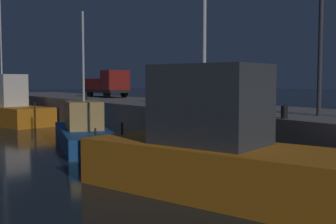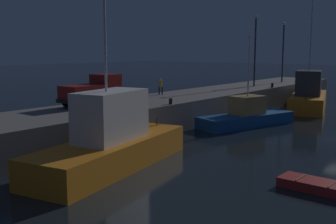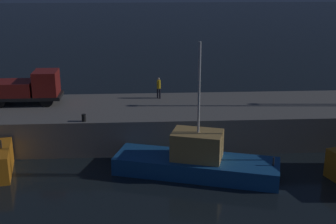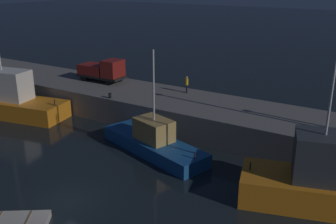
# 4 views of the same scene
# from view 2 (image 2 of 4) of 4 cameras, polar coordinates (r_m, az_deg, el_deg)

# --- Properties ---
(pier_quay) EXTENTS (63.24, 7.09, 2.40)m
(pier_quay) POSITION_cam_2_polar(r_m,az_deg,el_deg) (40.63, 2.45, 0.70)
(pier_quay) COLOR slate
(pier_quay) RESTS_ON ground
(fishing_trawler_red) EXTENTS (12.23, 5.79, 12.23)m
(fishing_trawler_red) POSITION_cam_2_polar(r_m,az_deg,el_deg) (24.12, -7.85, -4.13)
(fishing_trawler_red) COLOR orange
(fishing_trawler_red) RESTS_ON ground
(fishing_boat_blue) EXTENTS (12.55, 6.84, 12.80)m
(fishing_boat_blue) POSITION_cam_2_polar(r_m,az_deg,el_deg) (49.74, 18.88, 2.02)
(fishing_boat_blue) COLOR orange
(fishing_boat_blue) RESTS_ON ground
(fishing_boat_white) EXTENTS (10.13, 5.48, 8.01)m
(fishing_boat_white) POSITION_cam_2_polar(r_m,az_deg,el_deg) (37.77, 10.84, -0.55)
(fishing_boat_white) COLOR #195193
(fishing_boat_white) RESTS_ON ground
(rowboat_white_mid) EXTENTS (1.55, 3.56, 0.52)m
(rowboat_white_mid) POSITION_cam_2_polar(r_m,az_deg,el_deg) (21.64, 19.87, -9.56)
(rowboat_white_mid) COLOR #B22823
(rowboat_white_mid) RESTS_ON ground
(lamp_post_west) EXTENTS (0.44, 0.44, 8.45)m
(lamp_post_west) POSITION_cam_2_polar(r_m,az_deg,el_deg) (50.84, 12.00, 9.02)
(lamp_post_west) COLOR #38383D
(lamp_post_west) RESTS_ON pier_quay
(lamp_post_east) EXTENTS (0.44, 0.44, 8.07)m
(lamp_post_east) POSITION_cam_2_polar(r_m,az_deg,el_deg) (58.14, 15.68, 8.62)
(lamp_post_east) COLOR #38383D
(lamp_post_east) RESTS_ON pier_quay
(utility_truck) EXTENTS (5.26, 2.15, 2.44)m
(utility_truck) POSITION_cam_2_polar(r_m,az_deg,el_deg) (33.08, -10.32, 2.93)
(utility_truck) COLOR black
(utility_truck) RESTS_ON pier_quay
(dockworker) EXTENTS (0.40, 0.40, 1.61)m
(dockworker) POSITION_cam_2_polar(r_m,az_deg,el_deg) (40.60, -1.03, 3.71)
(dockworker) COLOR black
(dockworker) RESTS_ON pier_quay
(bollard_west) EXTENTS (0.28, 0.28, 0.48)m
(bollard_west) POSITION_cam_2_polar(r_m,az_deg,el_deg) (33.49, 0.36, 1.50)
(bollard_west) COLOR black
(bollard_west) RESTS_ON pier_quay
(bollard_central) EXTENTS (0.28, 0.28, 0.52)m
(bollard_central) POSITION_cam_2_polar(r_m,az_deg,el_deg) (50.04, 14.25, 3.62)
(bollard_central) COLOR black
(bollard_central) RESTS_ON pier_quay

